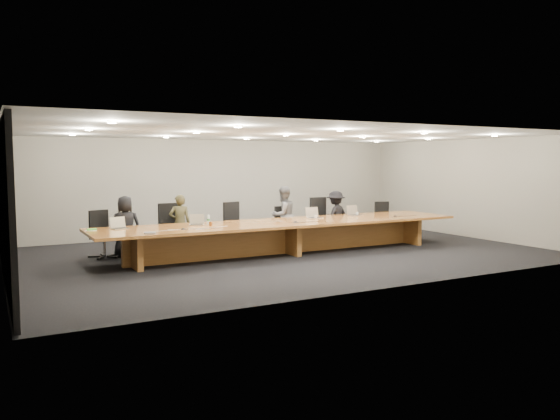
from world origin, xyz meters
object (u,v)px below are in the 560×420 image
object	(u,v)px
laptop_d	(315,213)
paper_cup_near	(316,217)
person_d	(336,216)
mic_right	(395,216)
chair_far_right	(384,219)
laptop_b	(197,219)
amber_mug	(211,224)
chair_far_left	(104,234)
water_bottle	(208,220)
person_c	(283,216)
laptop_e	(356,210)
av_box	(150,233)
conference_table	(286,231)
laptop_a	(120,223)
chair_mid_left	(237,225)
chair_mid_right	(286,225)
chair_right	(323,219)
mic_center	(296,222)
chair_left	(172,228)
person_a	(126,226)
person_b	(180,224)
mic_left	(183,229)

from	to	relation	value
laptop_d	paper_cup_near	world-z (taller)	laptop_d
person_d	mic_right	distance (m)	1.71
chair_far_right	mic_right	world-z (taller)	chair_far_right
paper_cup_near	mic_right	xyz separation A→B (m)	(2.10, -0.50, -0.03)
laptop_b	amber_mug	world-z (taller)	laptop_b
chair_far_left	water_bottle	distance (m)	2.34
person_c	laptop_e	bearing A→B (deg)	142.92
amber_mug	av_box	size ratio (longest dim) A/B	0.41
conference_table	laptop_e	xyz separation A→B (m)	(2.28, 0.36, 0.37)
laptop_e	mic_right	xyz separation A→B (m)	(0.78, -0.66, -0.13)
laptop_a	conference_table	bearing A→B (deg)	-17.81
chair_mid_left	av_box	xyz separation A→B (m)	(-2.74, -1.99, 0.18)
chair_far_right	paper_cup_near	distance (m)	3.17
chair_mid_right	person_d	xyz separation A→B (m)	(1.56, 0.01, 0.17)
chair_right	mic_right	distance (m)	1.99
laptop_b	mic_center	size ratio (longest dim) A/B	2.40
water_bottle	chair_left	bearing A→B (deg)	117.90
water_bottle	person_d	bearing A→B (deg)	12.12
laptop_b	person_a	bearing A→B (deg)	167.58
chair_far_left	person_b	size ratio (longest dim) A/B	0.79
conference_table	person_d	xyz separation A→B (m)	(2.22, 1.19, 0.16)
chair_far_right	person_a	world-z (taller)	person_a
chair_left	person_b	world-z (taller)	person_b
chair_left	person_a	bearing A→B (deg)	178.06
chair_mid_right	mic_left	size ratio (longest dim) A/B	9.62
person_d	laptop_d	distance (m)	1.54
water_bottle	mic_center	bearing A→B (deg)	-18.00
conference_table	person_b	size ratio (longest dim) A/B	6.49
chair_left	person_a	xyz separation A→B (m)	(-1.11, -0.06, 0.10)
person_d	chair_left	bearing A→B (deg)	-21.01
person_b	chair_far_right	bearing A→B (deg)	-163.73
av_box	mic_left	xyz separation A→B (m)	(0.80, 0.39, -0.00)
person_a	person_b	world-z (taller)	person_a
person_b	mic_right	distance (m)	5.46
laptop_b	laptop_e	size ratio (longest dim) A/B	0.89
chair_far_left	mic_right	size ratio (longest dim) A/B	10.25
person_a	chair_mid_right	bearing A→B (deg)	-168.21
chair_right	water_bottle	bearing A→B (deg)	-165.65
laptop_d	chair_mid_left	bearing A→B (deg)	147.74
chair_far_right	laptop_d	xyz separation A→B (m)	(-2.95, -0.92, 0.38)
chair_far_right	chair_right	bearing A→B (deg)	-162.26
chair_far_left	mic_left	world-z (taller)	chair_far_left
chair_far_left	laptop_a	distance (m)	1.00
laptop_a	laptop_e	size ratio (longest dim) A/B	0.92
chair_left	mic_right	distance (m)	5.64
conference_table	laptop_e	distance (m)	2.33
chair_far_left	chair_mid_right	world-z (taller)	chair_far_left
water_bottle	mic_right	size ratio (longest dim) A/B	1.93
person_b	laptop_d	distance (m)	3.32
chair_far_left	laptop_b	bearing A→B (deg)	-49.12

